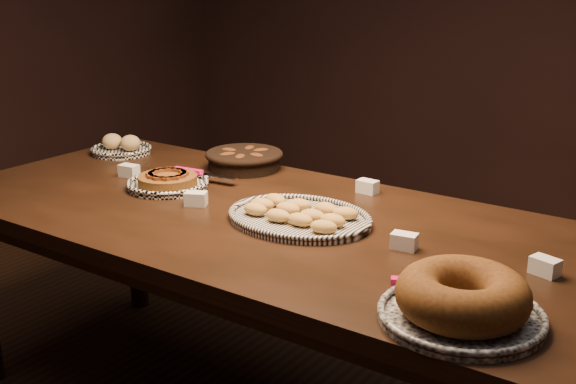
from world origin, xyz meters
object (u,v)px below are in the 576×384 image
Objects in this scene: apple_tart_plate at (168,182)px; bundt_cake_plate at (462,301)px; buffet_table at (283,241)px; madeleine_platter at (299,216)px.

apple_tart_plate is 1.28m from bundt_cake_plate.
apple_tart_plate is (-0.52, 0.03, 0.09)m from buffet_table.
madeleine_platter is 0.73m from bundt_cake_plate.
buffet_table is 0.11m from madeleine_platter.
apple_tart_plate is 0.72× the size of madeleine_platter.
madeleine_platter is at bearing 142.33° from bundt_cake_plate.
madeleine_platter is 1.20× the size of bundt_cake_plate.
buffet_table is 6.26× the size of bundt_cake_plate.
bundt_cake_plate is (0.70, -0.32, 0.12)m from buffet_table.
madeleine_platter reaches higher than buffet_table.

